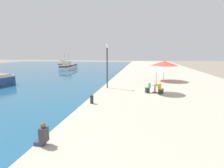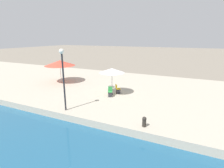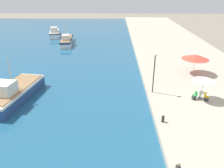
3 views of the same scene
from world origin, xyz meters
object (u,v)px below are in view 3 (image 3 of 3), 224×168
object	(u,v)px
cafe_chair_left	(206,98)
cafe_chair_right	(194,97)
fishing_boat_near	(13,93)
cafe_umbrella_white	(195,57)
lamppost	(154,66)
cafe_table	(200,94)
mooring_bollard	(163,119)
fishing_boat_mid	(67,40)
fishing_boat_far	(55,33)
cafe_umbrella_pink	(204,79)

from	to	relation	value
cafe_chair_left	cafe_chair_right	distance (m)	1.19
fishing_boat_near	cafe_chair_right	distance (m)	19.62
cafe_umbrella_white	lamppost	bearing A→B (deg)	-137.27
cafe_umbrella_white	cafe_table	bearing A→B (deg)	-102.68
mooring_bollard	fishing_boat_near	bearing A→B (deg)	162.84
fishing_boat_mid	cafe_chair_left	bearing A→B (deg)	-59.90
fishing_boat_mid	cafe_table	size ratio (longest dim) A/B	11.73
cafe_umbrella_white	mooring_bollard	xyz separation A→B (m)	(-6.55, -12.08, -1.99)
fishing_boat_near	cafe_table	size ratio (longest dim) A/B	11.17
fishing_boat_far	cafe_table	bearing A→B (deg)	-67.07
cafe_chair_left	fishing_boat_far	bearing A→B (deg)	-95.18
cafe_umbrella_pink	cafe_chair_right	xyz separation A→B (m)	(-0.76, -0.17, -1.98)
cafe_umbrella_white	cafe_table	distance (m)	7.91
cafe_table	lamppost	world-z (taller)	lamppost
mooring_bollard	fishing_boat_far	bearing A→B (deg)	116.97
fishing_boat_far	cafe_umbrella_white	distance (m)	37.35
fishing_boat_far	lamppost	size ratio (longest dim) A/B	1.79
fishing_boat_near	fishing_boat_far	xyz separation A→B (m)	(-4.21, 33.85, -0.10)
fishing_boat_far	mooring_bollard	xyz separation A→B (m)	(19.65, -38.62, 0.03)
fishing_boat_mid	cafe_chair_left	xyz separation A→B (m)	(20.27, -26.61, 0.06)
cafe_umbrella_pink	fishing_boat_near	bearing A→B (deg)	179.17
lamppost	cafe_chair_right	bearing A→B (deg)	-22.20
fishing_boat_far	cafe_umbrella_white	xyz separation A→B (m)	(26.20, -26.54, 2.02)
fishing_boat_far	cafe_chair_left	size ratio (longest dim) A/B	8.95
cafe_umbrella_pink	cafe_chair_right	size ratio (longest dim) A/B	2.77
fishing_boat_mid	cafe_umbrella_white	bearing A→B (deg)	-48.01
cafe_umbrella_white	lamppost	size ratio (longest dim) A/B	0.79
cafe_umbrella_pink	cafe_table	distance (m)	1.78
fishing_boat_near	cafe_table	xyz separation A→B (m)	(20.29, -0.20, 0.12)
fishing_boat_far	fishing_boat_near	bearing A→B (deg)	-95.72
fishing_boat_mid	fishing_boat_far	distance (m)	9.28
fishing_boat_mid	cafe_table	world-z (taller)	fishing_boat_mid
cafe_chair_right	mooring_bollard	bearing A→B (deg)	114.92
cafe_umbrella_white	cafe_chair_right	world-z (taller)	cafe_umbrella_white
cafe_table	cafe_chair_left	distance (m)	0.75
fishing_boat_mid	cafe_umbrella_pink	world-z (taller)	fishing_boat_mid
cafe_umbrella_pink	mooring_bollard	bearing A→B (deg)	-137.86
fishing_boat_mid	cafe_chair_right	world-z (taller)	fishing_boat_mid
fishing_boat_near	cafe_chair_left	xyz separation A→B (m)	(20.77, -0.75, -0.09)
cafe_umbrella_pink	cafe_umbrella_white	size ratio (longest dim) A/B	0.70
cafe_chair_left	lamppost	xyz separation A→B (m)	(-5.34, 2.00, 2.77)
fishing_boat_far	cafe_umbrella_pink	xyz separation A→B (m)	(24.60, -34.14, 1.99)
fishing_boat_far	cafe_table	xyz separation A→B (m)	(24.51, -34.05, 0.21)
fishing_boat_mid	lamppost	world-z (taller)	lamppost
cafe_chair_right	cafe_chair_left	bearing A→B (deg)	-124.96
fishing_boat_mid	fishing_boat_far	world-z (taller)	fishing_boat_far
fishing_boat_mid	cafe_chair_left	size ratio (longest dim) A/B	10.31
cafe_table	cafe_chair_left	world-z (taller)	cafe_chair_left
cafe_chair_left	cafe_chair_right	xyz separation A→B (m)	(-1.15, 0.29, 0.00)
cafe_umbrella_pink	cafe_chair_left	world-z (taller)	cafe_umbrella_pink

